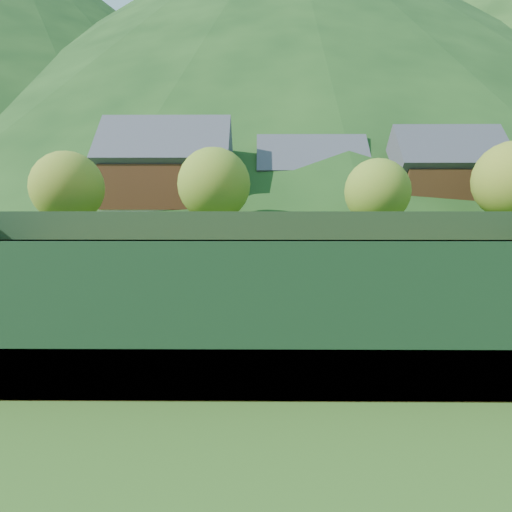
{
  "coord_description": "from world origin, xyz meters",
  "views": [
    {
      "loc": [
        0.01,
        -20.17,
        3.74
      ],
      "look_at": [
        -0.15,
        0.0,
        1.31
      ],
      "focal_mm": 32.0,
      "sensor_mm": 36.0,
      "label": 1
    }
  ],
  "objects_px": {
    "student_c": "(358,258)",
    "ball_hopper": "(110,289)",
    "tennis_net": "(259,273)",
    "chalet_left": "(168,183)",
    "coach": "(149,272)",
    "chalet_mid": "(311,190)",
    "student_d": "(461,263)",
    "student_a": "(327,259)",
    "chalet_right": "(444,187)",
    "student_b": "(375,262)"
  },
  "relations": [
    {
      "from": "student_c",
      "to": "coach",
      "type": "bearing_deg",
      "value": 23.11
    },
    {
      "from": "coach",
      "to": "ball_hopper",
      "type": "bearing_deg",
      "value": -125.03
    },
    {
      "from": "ball_hopper",
      "to": "chalet_right",
      "type": "height_order",
      "value": "chalet_right"
    },
    {
      "from": "student_d",
      "to": "chalet_mid",
      "type": "bearing_deg",
      "value": -76.2
    },
    {
      "from": "student_b",
      "to": "chalet_right",
      "type": "relative_size",
      "value": 0.13
    },
    {
      "from": "chalet_right",
      "to": "student_a",
      "type": "bearing_deg",
      "value": -121.46
    },
    {
      "from": "student_b",
      "to": "student_c",
      "type": "bearing_deg",
      "value": -94.49
    },
    {
      "from": "coach",
      "to": "ball_hopper",
      "type": "distance_m",
      "value": 3.06
    },
    {
      "from": "student_c",
      "to": "ball_hopper",
      "type": "distance_m",
      "value": 13.09
    },
    {
      "from": "coach",
      "to": "chalet_left",
      "type": "height_order",
      "value": "chalet_left"
    },
    {
      "from": "student_a",
      "to": "student_d",
      "type": "bearing_deg",
      "value": 166.66
    },
    {
      "from": "student_c",
      "to": "tennis_net",
      "type": "distance_m",
      "value": 6.09
    },
    {
      "from": "ball_hopper",
      "to": "chalet_left",
      "type": "relative_size",
      "value": 0.07
    },
    {
      "from": "coach",
      "to": "student_a",
      "type": "height_order",
      "value": "coach"
    },
    {
      "from": "coach",
      "to": "chalet_right",
      "type": "relative_size",
      "value": 0.15
    },
    {
      "from": "tennis_net",
      "to": "chalet_left",
      "type": "relative_size",
      "value": 0.87
    },
    {
      "from": "student_b",
      "to": "ball_hopper",
      "type": "relative_size",
      "value": 1.6
    },
    {
      "from": "student_b",
      "to": "chalet_left",
      "type": "distance_m",
      "value": 32.63
    },
    {
      "from": "student_b",
      "to": "ball_hopper",
      "type": "distance_m",
      "value": 12.58
    },
    {
      "from": "student_c",
      "to": "chalet_right",
      "type": "relative_size",
      "value": 0.13
    },
    {
      "from": "tennis_net",
      "to": "chalet_right",
      "type": "relative_size",
      "value": 1.01
    },
    {
      "from": "student_b",
      "to": "coach",
      "type": "bearing_deg",
      "value": -1.89
    },
    {
      "from": "student_c",
      "to": "chalet_mid",
      "type": "relative_size",
      "value": 0.12
    },
    {
      "from": "student_b",
      "to": "student_d",
      "type": "relative_size",
      "value": 1.02
    },
    {
      "from": "ball_hopper",
      "to": "chalet_mid",
      "type": "bearing_deg",
      "value": 74.07
    },
    {
      "from": "student_c",
      "to": "tennis_net",
      "type": "height_order",
      "value": "student_c"
    },
    {
      "from": "student_b",
      "to": "chalet_right",
      "type": "height_order",
      "value": "chalet_right"
    },
    {
      "from": "student_c",
      "to": "ball_hopper",
      "type": "bearing_deg",
      "value": 33.45
    },
    {
      "from": "student_b",
      "to": "tennis_net",
      "type": "bearing_deg",
      "value": -4.34
    },
    {
      "from": "chalet_right",
      "to": "student_c",
      "type": "bearing_deg",
      "value": -119.19
    },
    {
      "from": "coach",
      "to": "tennis_net",
      "type": "bearing_deg",
      "value": -1.12
    },
    {
      "from": "tennis_net",
      "to": "chalet_left",
      "type": "bearing_deg",
      "value": 108.43
    },
    {
      "from": "student_d",
      "to": "chalet_right",
      "type": "height_order",
      "value": "chalet_right"
    },
    {
      "from": "student_d",
      "to": "ball_hopper",
      "type": "xyz_separation_m",
      "value": [
        -14.67,
        -6.21,
        -0.04
      ]
    },
    {
      "from": "student_a",
      "to": "chalet_mid",
      "type": "xyz_separation_m",
      "value": [
        2.56,
        31.06,
        4.18
      ]
    },
    {
      "from": "coach",
      "to": "chalet_mid",
      "type": "bearing_deg",
      "value": 49.82
    },
    {
      "from": "chalet_right",
      "to": "chalet_mid",
      "type": "bearing_deg",
      "value": 164.05
    },
    {
      "from": "student_a",
      "to": "student_d",
      "type": "height_order",
      "value": "student_a"
    },
    {
      "from": "student_b",
      "to": "chalet_right",
      "type": "distance_m",
      "value": 32.03
    },
    {
      "from": "coach",
      "to": "student_c",
      "type": "height_order",
      "value": "coach"
    },
    {
      "from": "student_c",
      "to": "chalet_mid",
      "type": "xyz_separation_m",
      "value": [
        0.9,
        30.68,
        4.2
      ]
    },
    {
      "from": "tennis_net",
      "to": "chalet_right",
      "type": "xyz_separation_m",
      "value": [
        20.0,
        30.0,
        4.74
      ]
    },
    {
      "from": "student_d",
      "to": "student_c",
      "type": "bearing_deg",
      "value": -16.47
    },
    {
      "from": "student_a",
      "to": "coach",
      "type": "bearing_deg",
      "value": 32.66
    },
    {
      "from": "coach",
      "to": "ball_hopper",
      "type": "relative_size",
      "value": 1.75
    },
    {
      "from": "tennis_net",
      "to": "chalet_mid",
      "type": "relative_size",
      "value": 0.95
    },
    {
      "from": "chalet_left",
      "to": "chalet_mid",
      "type": "relative_size",
      "value": 1.09
    },
    {
      "from": "tennis_net",
      "to": "student_d",
      "type": "bearing_deg",
      "value": 7.87
    },
    {
      "from": "ball_hopper",
      "to": "student_c",
      "type": "bearing_deg",
      "value": 38.81
    },
    {
      "from": "ball_hopper",
      "to": "chalet_right",
      "type": "xyz_separation_m",
      "value": [
        25.1,
        34.89,
        4.49
      ]
    }
  ]
}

